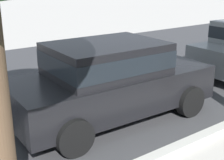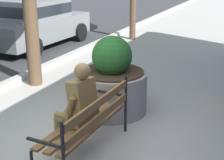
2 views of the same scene
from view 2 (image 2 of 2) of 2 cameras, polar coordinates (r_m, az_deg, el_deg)
name	(u,v)px [view 2 (image 2 of 2)]	position (r m, az deg, el deg)	size (l,w,h in m)	color
ground_plane	(85,149)	(5.00, -4.67, -11.79)	(80.00, 80.00, 0.00)	#ADA8A0
park_bench	(89,120)	(4.61, -3.94, -6.97)	(1.82, 0.60, 0.95)	brown
bronze_statue_seated	(76,110)	(4.65, -6.21, -5.09)	(0.76, 0.80, 1.37)	olive
concrete_planter	(112,83)	(6.03, 0.00, -0.56)	(1.28, 1.28, 1.41)	gray
parked_car_grey	(36,22)	(11.34, -12.99, 9.78)	(4.14, 2.01, 1.56)	slate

